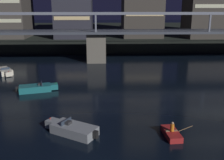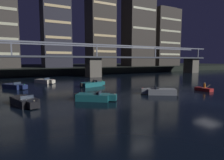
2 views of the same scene
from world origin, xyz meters
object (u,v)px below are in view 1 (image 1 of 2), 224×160
river_bridge (96,39)px  speedboat_near_left (37,88)px  dinghy_with_paddler (171,133)px  speedboat_mid_center (72,129)px  speedboat_far_center (4,71)px

river_bridge → speedboat_near_left: river_bridge is taller
speedboat_near_left → dinghy_with_paddler: (14.10, -12.71, -0.14)m
speedboat_mid_center → dinghy_with_paddler: 8.40m
speedboat_near_left → speedboat_far_center: bearing=128.3°
river_bridge → dinghy_with_paddler: size_ratio=33.38×
dinghy_with_paddler → speedboat_mid_center: bearing=174.2°
river_bridge → speedboat_near_left: 20.45m
speedboat_near_left → speedboat_far_center: same height
speedboat_mid_center → speedboat_near_left: bearing=115.8°
speedboat_near_left → dinghy_with_paddler: bearing=-42.0°
speedboat_near_left → dinghy_with_paddler: size_ratio=1.94×
speedboat_far_center → river_bridge: bearing=32.5°
river_bridge → speedboat_far_center: bearing=-147.5°
river_bridge → speedboat_far_center: size_ratio=18.74×
river_bridge → dinghy_with_paddler: bearing=-77.9°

